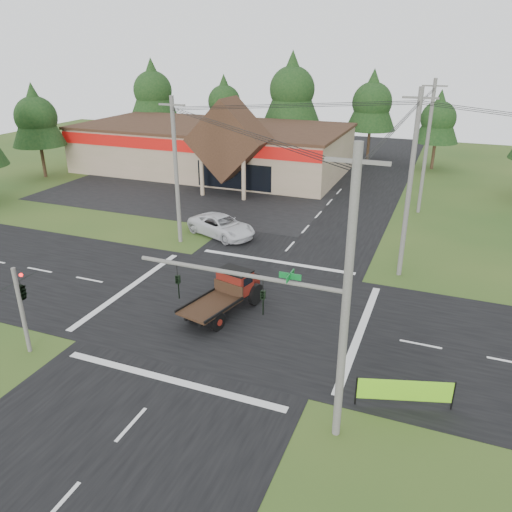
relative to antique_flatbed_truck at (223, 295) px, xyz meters
The scene contains 20 objects.
ground 1.38m from the antique_flatbed_truck, 62.63° to the left, with size 120.00×120.00×0.00m, color #284A1A.
road_ns 1.37m from the antique_flatbed_truck, 62.63° to the left, with size 12.00×120.00×0.02m, color black.
road_ew 1.37m from the antique_flatbed_truck, 62.63° to the left, with size 120.00×12.00×0.02m, color black.
parking_apron 23.99m from the antique_flatbed_truck, 124.68° to the left, with size 28.00×14.00×0.02m, color black.
cvs_building 33.98m from the antique_flatbed_truck, 116.87° to the left, with size 30.40×18.20×9.19m.
traffic_signal_mast 9.76m from the antique_flatbed_truck, 47.69° to the right, with size 8.12×0.24×7.00m.
traffic_signal_corner 10.02m from the antique_flatbed_truck, 137.16° to the right, with size 0.53×2.48×4.40m.
utility_pole_nr 11.33m from the antique_flatbed_truck, 40.82° to the right, with size 2.00×0.30×11.00m.
utility_pole_nw 12.34m from the antique_flatbed_truck, 131.25° to the left, with size 2.00×0.30×10.50m.
utility_pole_ne 12.98m from the antique_flatbed_truck, 46.14° to the left, with size 2.00×0.30×11.50m.
utility_pole_n 24.63m from the antique_flatbed_truck, 69.78° to the left, with size 2.00×0.30×11.20m.
tree_row_a 50.82m from the antique_flatbed_truck, 126.06° to the left, with size 6.72×6.72×12.12m.
tree_row_b 47.33m from the antique_flatbed_truck, 114.69° to the left, with size 5.60×5.60×10.10m.
tree_row_c 43.47m from the antique_flatbed_truck, 103.01° to the left, with size 7.28×7.28×13.13m.
tree_row_d 43.16m from the antique_flatbed_truck, 89.51° to the left, with size 6.16×6.16×11.11m.
tree_row_e 41.85m from the antique_flatbed_truck, 78.39° to the left, with size 5.04×5.04×9.09m.
tree_side_w 38.22m from the antique_flatbed_truck, 146.79° to the left, with size 5.60×5.60×10.10m.
antique_flatbed_truck is the anchor object (origin of this frame).
roadside_banner 10.97m from the antique_flatbed_truck, 23.34° to the right, with size 3.94×0.12×1.35m, color #71C91A, non-canonical shape.
white_pickup 12.19m from the antique_flatbed_truck, 115.61° to the left, with size 2.62×5.68×1.58m, color silver.
Camera 1 is at (10.13, -22.43, 13.61)m, focal length 35.00 mm.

